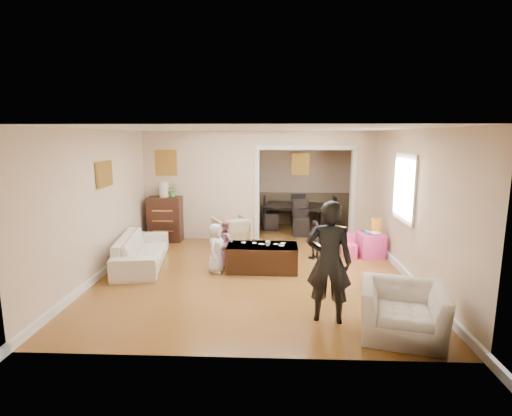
{
  "coord_description": "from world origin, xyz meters",
  "views": [
    {
      "loc": [
        0.33,
        -7.58,
        2.48
      ],
      "look_at": [
        0.0,
        0.2,
        1.05
      ],
      "focal_mm": 27.63,
      "sensor_mm": 36.0,
      "label": 1
    }
  ],
  "objects_px": {
    "child_toddler": "(315,240)",
    "table_lamp": "(164,189)",
    "coffee_cup": "(268,244)",
    "child_kneel_a": "(216,248)",
    "dresser": "(165,219)",
    "armchair_back": "(231,232)",
    "cyan_cup": "(367,232)",
    "dining_table": "(299,217)",
    "sofa": "(142,250)",
    "play_table": "(370,245)",
    "coffee_table": "(262,258)",
    "armchair_front": "(403,311)",
    "child_kneel_b": "(227,242)",
    "adult_person": "(329,262)"
  },
  "relations": [
    {
      "from": "child_toddler",
      "to": "coffee_cup",
      "type": "bearing_deg",
      "value": 0.87
    },
    {
      "from": "armchair_front",
      "to": "dresser",
      "type": "bearing_deg",
      "value": 147.79
    },
    {
      "from": "sofa",
      "to": "cyan_cup",
      "type": "distance_m",
      "value": 4.53
    },
    {
      "from": "dining_table",
      "to": "child_kneel_b",
      "type": "height_order",
      "value": "child_kneel_b"
    },
    {
      "from": "coffee_table",
      "to": "coffee_cup",
      "type": "bearing_deg",
      "value": -26.57
    },
    {
      "from": "armchair_back",
      "to": "dresser",
      "type": "relative_size",
      "value": 0.7
    },
    {
      "from": "armchair_back",
      "to": "child_kneel_a",
      "type": "distance_m",
      "value": 1.75
    },
    {
      "from": "coffee_cup",
      "to": "child_toddler",
      "type": "relative_size",
      "value": 0.12
    },
    {
      "from": "table_lamp",
      "to": "cyan_cup",
      "type": "xyz_separation_m",
      "value": [
        4.49,
        -1.09,
        -0.72
      ]
    },
    {
      "from": "dresser",
      "to": "child_kneel_a",
      "type": "relative_size",
      "value": 1.16
    },
    {
      "from": "child_toddler",
      "to": "cyan_cup",
      "type": "bearing_deg",
      "value": 149.73
    },
    {
      "from": "armchair_back",
      "to": "dresser",
      "type": "xyz_separation_m",
      "value": [
        -1.61,
        0.42,
        0.19
      ]
    },
    {
      "from": "play_table",
      "to": "cyan_cup",
      "type": "bearing_deg",
      "value": -153.43
    },
    {
      "from": "coffee_cup",
      "to": "child_kneel_a",
      "type": "bearing_deg",
      "value": -173.99
    },
    {
      "from": "sofa",
      "to": "coffee_cup",
      "type": "height_order",
      "value": "sofa"
    },
    {
      "from": "child_toddler",
      "to": "armchair_back",
      "type": "bearing_deg",
      "value": -64.31
    },
    {
      "from": "play_table",
      "to": "sofa",
      "type": "bearing_deg",
      "value": -170.51
    },
    {
      "from": "dresser",
      "to": "cyan_cup",
      "type": "xyz_separation_m",
      "value": [
        4.49,
        -1.09,
        -0.01
      ]
    },
    {
      "from": "sofa",
      "to": "dining_table",
      "type": "height_order",
      "value": "dining_table"
    },
    {
      "from": "armchair_front",
      "to": "table_lamp",
      "type": "xyz_separation_m",
      "value": [
        -4.18,
        4.39,
        0.92
      ]
    },
    {
      "from": "table_lamp",
      "to": "coffee_cup",
      "type": "relative_size",
      "value": 3.69
    },
    {
      "from": "coffee_cup",
      "to": "child_kneel_a",
      "type": "xyz_separation_m",
      "value": [
        -0.95,
        -0.1,
        -0.07
      ]
    },
    {
      "from": "coffee_table",
      "to": "sofa",
      "type": "bearing_deg",
      "value": 174.99
    },
    {
      "from": "coffee_cup",
      "to": "dining_table",
      "type": "xyz_separation_m",
      "value": [
        0.8,
        3.33,
        -0.2
      ]
    },
    {
      "from": "armchair_front",
      "to": "coffee_table",
      "type": "bearing_deg",
      "value": 141.47
    },
    {
      "from": "coffee_cup",
      "to": "child_kneel_b",
      "type": "relative_size",
      "value": 0.11
    },
    {
      "from": "adult_person",
      "to": "child_kneel_b",
      "type": "height_order",
      "value": "adult_person"
    },
    {
      "from": "dining_table",
      "to": "child_kneel_b",
      "type": "relative_size",
      "value": 2.13
    },
    {
      "from": "cyan_cup",
      "to": "child_kneel_a",
      "type": "relative_size",
      "value": 0.09
    },
    {
      "from": "table_lamp",
      "to": "dining_table",
      "type": "xyz_separation_m",
      "value": [
        3.26,
        1.28,
        -0.91
      ]
    },
    {
      "from": "armchair_back",
      "to": "coffee_cup",
      "type": "height_order",
      "value": "armchair_back"
    },
    {
      "from": "play_table",
      "to": "dresser",
      "type": "bearing_deg",
      "value": 167.25
    },
    {
      "from": "dining_table",
      "to": "child_kneel_a",
      "type": "distance_m",
      "value": 3.86
    },
    {
      "from": "child_toddler",
      "to": "table_lamp",
      "type": "bearing_deg",
      "value": -59.46
    },
    {
      "from": "coffee_table",
      "to": "armchair_back",
      "type": "bearing_deg",
      "value": 115.28
    },
    {
      "from": "child_kneel_b",
      "to": "child_toddler",
      "type": "distance_m",
      "value": 1.81
    },
    {
      "from": "play_table",
      "to": "child_kneel_a",
      "type": "relative_size",
      "value": 0.55
    },
    {
      "from": "dining_table",
      "to": "child_kneel_a",
      "type": "relative_size",
      "value": 2.07
    },
    {
      "from": "cyan_cup",
      "to": "child_kneel_b",
      "type": "xyz_separation_m",
      "value": [
        -2.83,
        -0.62,
        -0.08
      ]
    },
    {
      "from": "dresser",
      "to": "play_table",
      "type": "height_order",
      "value": "dresser"
    },
    {
      "from": "table_lamp",
      "to": "child_toddler",
      "type": "relative_size",
      "value": 0.45
    },
    {
      "from": "coffee_cup",
      "to": "child_kneel_a",
      "type": "height_order",
      "value": "child_kneel_a"
    },
    {
      "from": "play_table",
      "to": "dining_table",
      "type": "xyz_separation_m",
      "value": [
        -1.33,
        2.31,
        0.09
      ]
    },
    {
      "from": "dresser",
      "to": "armchair_front",
      "type": "bearing_deg",
      "value": -46.44
    },
    {
      "from": "dresser",
      "to": "table_lamp",
      "type": "height_order",
      "value": "table_lamp"
    },
    {
      "from": "dresser",
      "to": "table_lamp",
      "type": "bearing_deg",
      "value": 0.0
    },
    {
      "from": "table_lamp",
      "to": "adult_person",
      "type": "distance_m",
      "value": 5.21
    },
    {
      "from": "armchair_back",
      "to": "dining_table",
      "type": "distance_m",
      "value": 2.36
    },
    {
      "from": "child_kneel_a",
      "to": "child_kneel_b",
      "type": "relative_size",
      "value": 1.03
    },
    {
      "from": "play_table",
      "to": "table_lamp",
      "type": "bearing_deg",
      "value": 167.25
    }
  ]
}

